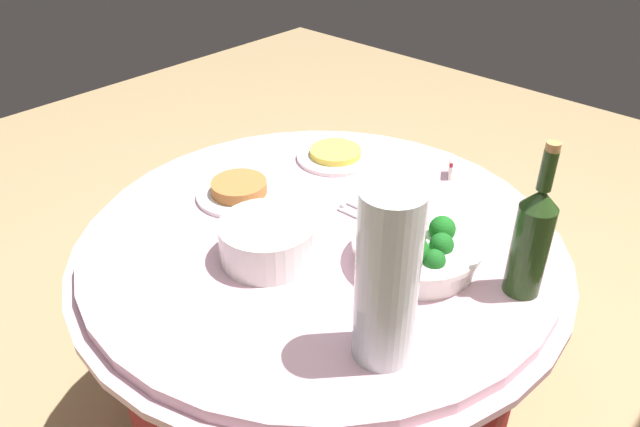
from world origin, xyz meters
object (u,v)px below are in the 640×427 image
object	(u,v)px
decorative_fruit_vase	(387,283)
food_plate_peanuts	(239,191)
label_placard_mid	(451,166)
wine_bottle	(532,239)
label_placard_front	(417,197)
serving_tongs	(366,216)
plate_stack	(267,241)
food_plate_fried_egg	(335,155)
broccoli_bowl	(416,246)

from	to	relation	value
decorative_fruit_vase	food_plate_peanuts	xyz separation A→B (m)	(-0.18, -0.60, -0.14)
label_placard_mid	wine_bottle	bearing A→B (deg)	49.93
food_plate_peanuts	label_placard_front	distance (m)	0.45
serving_tongs	label_placard_front	world-z (taller)	label_placard_front
plate_stack	label_placard_mid	bearing A→B (deg)	170.69
serving_tongs	food_plate_peanuts	bearing A→B (deg)	-64.65
food_plate_fried_egg	label_placard_mid	bearing A→B (deg)	114.74
plate_stack	serving_tongs	size ratio (longest dim) A/B	1.26
serving_tongs	plate_stack	bearing A→B (deg)	-12.11
wine_bottle	food_plate_fried_egg	distance (m)	0.69
serving_tongs	food_plate_fried_egg	bearing A→B (deg)	-124.83
food_plate_peanuts	food_plate_fried_egg	xyz separation A→B (m)	(-0.32, 0.04, -0.01)
plate_stack	food_plate_peanuts	bearing A→B (deg)	-117.88
broccoli_bowl	decorative_fruit_vase	distance (m)	0.31
label_placard_front	food_plate_peanuts	bearing A→B (deg)	-54.13
decorative_fruit_vase	label_placard_mid	bearing A→B (deg)	-157.62
food_plate_peanuts	food_plate_fried_egg	bearing A→B (deg)	172.15
food_plate_peanuts	broccoli_bowl	bearing A→B (deg)	98.86
serving_tongs	decorative_fruit_vase	bearing A→B (deg)	42.75
serving_tongs	label_placard_front	size ratio (longest dim) A/B	3.04
broccoli_bowl	serving_tongs	bearing A→B (deg)	-109.10
plate_stack	serving_tongs	xyz separation A→B (m)	(-0.27, 0.06, -0.04)
label_placard_mid	food_plate_peanuts	bearing A→B (deg)	-36.55
plate_stack	label_placard_front	size ratio (longest dim) A/B	3.82
broccoli_bowl	food_plate_fried_egg	bearing A→B (deg)	-118.67
label_placard_mid	serving_tongs	bearing A→B (deg)	-6.85
broccoli_bowl	label_placard_mid	size ratio (longest dim) A/B	5.09
food_plate_fried_egg	label_placard_mid	xyz separation A→B (m)	(-0.14, 0.29, 0.02)
decorative_fruit_vase	serving_tongs	xyz separation A→B (m)	(-0.33, -0.30, -0.16)
food_plate_peanuts	label_placard_mid	world-z (taller)	label_placard_mid
label_placard_front	serving_tongs	bearing A→B (deg)	-27.47
decorative_fruit_vase	food_plate_peanuts	world-z (taller)	decorative_fruit_vase
serving_tongs	food_plate_peanuts	world-z (taller)	food_plate_peanuts
serving_tongs	label_placard_mid	bearing A→B (deg)	173.15
wine_bottle	decorative_fruit_vase	world-z (taller)	decorative_fruit_vase
food_plate_fried_egg	label_placard_front	distance (m)	0.32
food_plate_peanuts	label_placard_front	bearing A→B (deg)	125.87
decorative_fruit_vase	serving_tongs	bearing A→B (deg)	-137.25
decorative_fruit_vase	label_placard_front	distance (m)	0.52
broccoli_bowl	label_placard_front	world-z (taller)	broccoli_bowl
wine_bottle	serving_tongs	distance (m)	0.42
plate_stack	food_plate_fried_egg	distance (m)	0.49
decorative_fruit_vase	label_placard_mid	xyz separation A→B (m)	(-0.64, -0.26, -0.13)
label_placard_front	label_placard_mid	world-z (taller)	same
plate_stack	wine_bottle	xyz separation A→B (m)	(-0.28, 0.46, 0.08)
wine_bottle	food_plate_fried_egg	world-z (taller)	wine_bottle
food_plate_peanuts	label_placard_mid	bearing A→B (deg)	143.45
food_plate_fried_egg	label_placard_front	bearing A→B (deg)	79.62
food_plate_peanuts	label_placard_front	world-z (taller)	label_placard_front
plate_stack	label_placard_front	world-z (taller)	plate_stack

